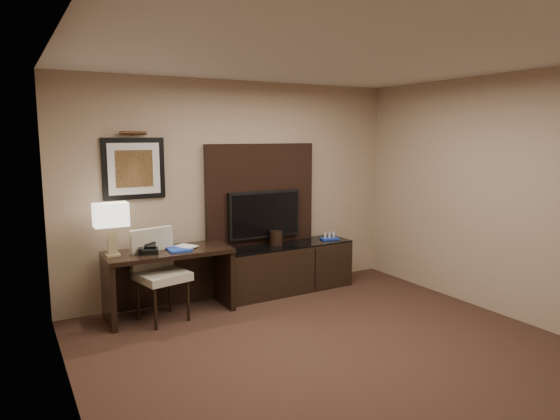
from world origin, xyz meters
TOP-DOWN VIEW (x-y plane):
  - floor at (0.00, 0.00)m, footprint 4.50×5.00m
  - ceiling at (0.00, 0.00)m, footprint 4.50×5.00m
  - wall_back at (0.00, 2.50)m, footprint 4.50×0.01m
  - wall_left at (-2.25, 0.00)m, footprint 0.01×5.00m
  - wall_right at (2.25, 0.00)m, footprint 0.01×5.00m
  - desk at (-1.04, 2.10)m, footprint 1.40×0.61m
  - credenza at (0.53, 2.20)m, footprint 1.82×0.55m
  - tv_wall_panel at (0.30, 2.44)m, footprint 1.50×0.12m
  - tv at (0.30, 2.34)m, footprint 1.00×0.08m
  - artwork at (-1.30, 2.48)m, footprint 0.70×0.04m
  - picture_light at (-1.30, 2.44)m, footprint 0.04×0.04m
  - desk_chair at (-1.17, 1.95)m, footprint 0.61×0.66m
  - table_lamp at (-1.64, 2.14)m, footprint 0.35×0.24m
  - desk_phone at (-1.28, 2.06)m, footprint 0.24×0.23m
  - blue_folder at (-0.94, 2.08)m, footprint 0.25×0.33m
  - book at (-0.91, 2.08)m, footprint 0.17×0.11m
  - ice_bucket at (0.41, 2.22)m, footprint 0.21×0.21m
  - minibar_tray at (1.21, 2.18)m, footprint 0.26×0.20m

SIDE VIEW (x-z plane):
  - floor at x=0.00m, z-range -0.01..0.00m
  - credenza at x=0.53m, z-range 0.00..0.62m
  - desk at x=-1.04m, z-range 0.00..0.75m
  - desk_chair at x=-1.17m, z-range 0.00..1.03m
  - minibar_tray at x=1.21m, z-range 0.62..0.71m
  - ice_bucket at x=0.41m, z-range 0.62..0.81m
  - blue_folder at x=-0.94m, z-range 0.75..0.77m
  - desk_phone at x=-1.28m, z-range 0.75..0.85m
  - book at x=-0.91m, z-range 0.75..0.99m
  - table_lamp at x=-1.64m, z-range 0.75..1.27m
  - tv at x=0.30m, z-range 0.72..1.32m
  - tv_wall_panel at x=0.30m, z-range 0.62..1.92m
  - wall_back at x=0.00m, z-range 0.00..2.70m
  - wall_left at x=-2.25m, z-range 0.00..2.70m
  - wall_right at x=2.25m, z-range 0.00..2.70m
  - artwork at x=-1.30m, z-range 1.30..2.00m
  - picture_light at x=-1.30m, z-range 1.90..2.20m
  - ceiling at x=0.00m, z-range 2.70..2.71m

